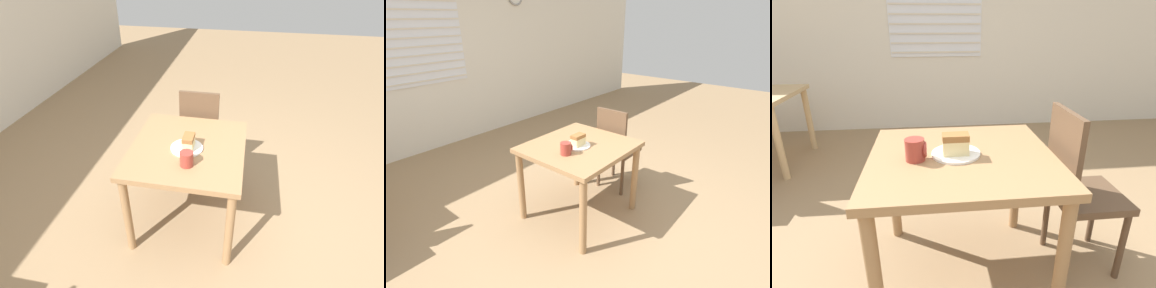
% 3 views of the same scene
% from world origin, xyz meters
% --- Properties ---
extents(ground_plane, '(14.00, 14.00, 0.00)m').
position_xyz_m(ground_plane, '(0.00, 0.00, 0.00)').
color(ground_plane, '#997A56').
extents(dining_table_near, '(0.89, 0.82, 0.72)m').
position_xyz_m(dining_table_near, '(0.11, 0.42, 0.61)').
color(dining_table_near, '#9E754C').
rests_on(dining_table_near, ground_plane).
extents(chair_near_window, '(0.36, 0.36, 0.92)m').
position_xyz_m(chair_near_window, '(0.73, 0.42, 0.50)').
color(chair_near_window, brown).
rests_on(chair_near_window, ground_plane).
extents(plate, '(0.24, 0.24, 0.01)m').
position_xyz_m(plate, '(0.08, 0.42, 0.73)').
color(plate, white).
rests_on(plate, dining_table_near).
extents(cake_slice, '(0.12, 0.08, 0.10)m').
position_xyz_m(cake_slice, '(0.08, 0.41, 0.78)').
color(cake_slice, beige).
rests_on(cake_slice, plate).
extents(coffee_mug, '(0.10, 0.09, 0.10)m').
position_xyz_m(coffee_mug, '(-0.11, 0.38, 0.77)').
color(coffee_mug, '#9E382D').
rests_on(coffee_mug, dining_table_near).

